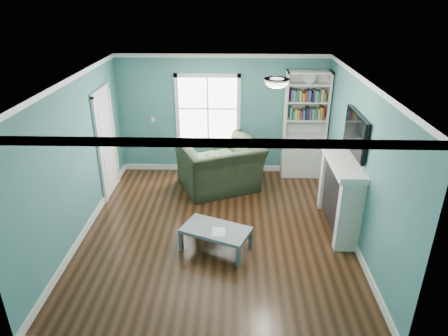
{
  "coord_description": "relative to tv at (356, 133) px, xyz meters",
  "views": [
    {
      "loc": [
        0.3,
        -5.82,
        3.84
      ],
      "look_at": [
        0.11,
        0.4,
        1.0
      ],
      "focal_mm": 32.0,
      "sensor_mm": 36.0,
      "label": 1
    }
  ],
  "objects": [
    {
      "name": "ceiling_fixture",
      "position": [
        -1.3,
        -0.1,
        0.82
      ],
      "size": [
        0.38,
        0.38,
        0.15
      ],
      "color": "white",
      "rests_on": "room_walls"
    },
    {
      "name": "floor",
      "position": [
        -2.2,
        -0.2,
        -1.72
      ],
      "size": [
        5.0,
        5.0,
        0.0
      ],
      "primitive_type": "plane",
      "color": "black",
      "rests_on": "ground"
    },
    {
      "name": "coffee_table",
      "position": [
        -2.19,
        -0.73,
        -1.4
      ],
      "size": [
        1.18,
        0.93,
        0.38
      ],
      "rotation": [
        0.0,
        0.0,
        -0.4
      ],
      "color": "#505A60",
      "rests_on": "ground"
    },
    {
      "name": "bookshelf",
      "position": [
        -0.43,
        2.1,
        -0.8
      ],
      "size": [
        0.9,
        0.35,
        2.31
      ],
      "color": "silver",
      "rests_on": "ground"
    },
    {
      "name": "window",
      "position": [
        -2.5,
        2.29,
        -0.27
      ],
      "size": [
        1.4,
        0.06,
        1.5
      ],
      "color": "white",
      "rests_on": "room_walls"
    },
    {
      "name": "trim",
      "position": [
        -2.2,
        -0.2,
        -0.49
      ],
      "size": [
        4.5,
        5.0,
        2.6
      ],
      "color": "white",
      "rests_on": "ground"
    },
    {
      "name": "fireplace",
      "position": [
        -0.12,
        0.0,
        -1.09
      ],
      "size": [
        0.44,
        1.58,
        1.3
      ],
      "color": "black",
      "rests_on": "ground"
    },
    {
      "name": "room_walls",
      "position": [
        -2.2,
        -0.2,
        -0.14
      ],
      "size": [
        5.0,
        5.0,
        5.0
      ],
      "color": "#3B7074",
      "rests_on": "ground"
    },
    {
      "name": "paper_sheet",
      "position": [
        -2.14,
        -0.82,
        -1.34
      ],
      "size": [
        0.21,
        0.26,
        0.0
      ],
      "primitive_type": "cube",
      "rotation": [
        0.0,
        0.0,
        0.04
      ],
      "color": "white",
      "rests_on": "coffee_table"
    },
    {
      "name": "recliner",
      "position": [
        -2.21,
        1.4,
        -1.06
      ],
      "size": [
        1.8,
        1.53,
        1.34
      ],
      "primitive_type": "imported",
      "rotation": [
        0.0,
        0.0,
        -2.72
      ],
      "color": "black",
      "rests_on": "ground"
    },
    {
      "name": "light_switch",
      "position": [
        -3.7,
        2.28,
        -0.52
      ],
      "size": [
        0.08,
        0.01,
        0.12
      ],
      "primitive_type": "cube",
      "color": "white",
      "rests_on": "room_walls"
    },
    {
      "name": "tv",
      "position": [
        0.0,
        0.0,
        0.0
      ],
      "size": [
        0.06,
        1.1,
        0.65
      ],
      "primitive_type": "cube",
      "color": "black",
      "rests_on": "fireplace"
    },
    {
      "name": "door",
      "position": [
        -4.42,
        1.2,
        -0.65
      ],
      "size": [
        0.12,
        0.98,
        2.17
      ],
      "color": "silver",
      "rests_on": "ground"
    }
  ]
}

